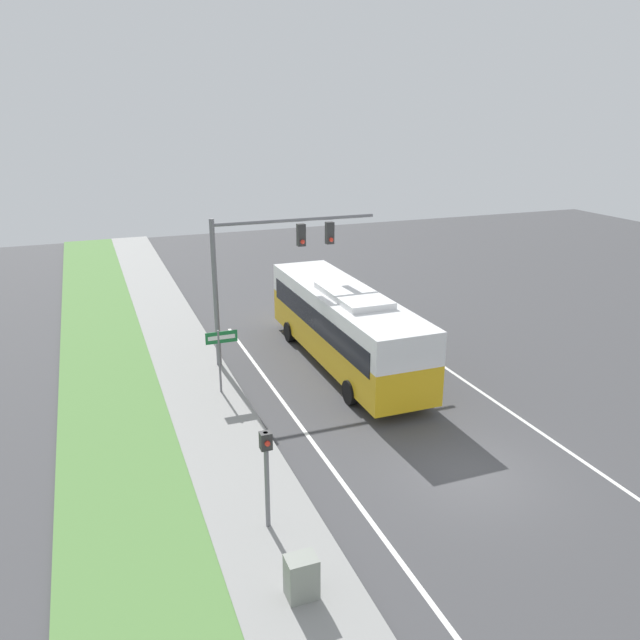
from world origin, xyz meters
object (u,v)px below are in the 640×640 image
Objects in this scene: signal_gantry at (267,258)px; pedestrian_signal at (267,464)px; utility_cabinet at (302,577)px; bus at (344,322)px; street_sign at (221,350)px.

signal_gantry reaches higher than pedestrian_signal.
bus is at bearing 63.07° from utility_cabinet.
pedestrian_signal reaches higher than utility_cabinet.
street_sign is at bearing -134.78° from signal_gantry.
signal_gantry is 14.28m from utility_cabinet.
signal_gantry is at bearing 76.32° from utility_cabinet.
utility_cabinet is (-3.26, -13.38, -3.80)m from signal_gantry.
bus is at bearing 57.07° from pedestrian_signal.
bus is 13.28m from utility_cabinet.
street_sign is (-2.58, -2.60, -2.65)m from signal_gantry.
utility_cabinet is at bearing -90.22° from pedestrian_signal.
pedestrian_signal reaches higher than street_sign.
signal_gantry reaches higher than utility_cabinet.
pedestrian_signal is at bearing -94.61° from street_sign.
street_sign is 2.57× the size of utility_cabinet.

